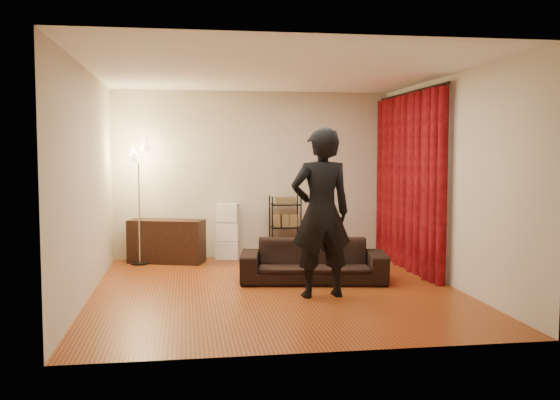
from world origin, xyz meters
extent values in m
plane|color=#96481D|center=(0.00, 0.00, 0.00)|extent=(5.00, 5.00, 0.00)
plane|color=white|center=(0.00, 0.00, 2.70)|extent=(5.00, 5.00, 0.00)
plane|color=beige|center=(0.00, 2.50, 1.35)|extent=(5.00, 0.00, 5.00)
plane|color=beige|center=(0.00, -2.50, 1.35)|extent=(5.00, 0.00, 5.00)
plane|color=beige|center=(-2.25, 0.00, 1.35)|extent=(0.00, 5.00, 5.00)
plane|color=beige|center=(2.25, 0.00, 1.35)|extent=(0.00, 5.00, 5.00)
cylinder|color=black|center=(2.15, 1.12, 2.58)|extent=(0.04, 2.65, 0.04)
imported|color=black|center=(0.56, 0.38, 0.28)|extent=(2.00, 1.03, 0.56)
imported|color=black|center=(0.47, -0.46, 1.00)|extent=(0.78, 0.55, 2.01)
cube|color=black|center=(-1.41, 2.13, 0.33)|extent=(1.22, 0.76, 0.67)
camera|label=1|loc=(-1.11, -7.63, 1.72)|focal=40.00mm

